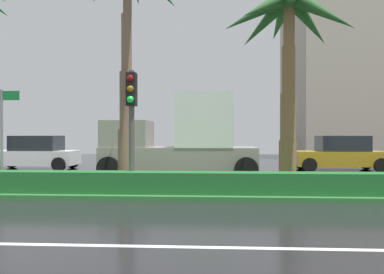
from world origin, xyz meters
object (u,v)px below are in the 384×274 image
(traffic_signal_median_right, at_px, (132,108))
(street_name_sign, at_px, (2,125))
(palm_tree_centre_right, at_px, (288,27))
(car_in_traffic_third, at_px, (340,154))
(car_in_traffic_second, at_px, (35,153))
(box_truck_lead, at_px, (181,140))

(traffic_signal_median_right, xyz_separation_m, street_name_sign, (-4.01, 0.23, -0.49))
(palm_tree_centre_right, height_order, street_name_sign, palm_tree_centre_right)
(street_name_sign, bearing_deg, car_in_traffic_third, 32.75)
(palm_tree_centre_right, xyz_separation_m, traffic_signal_median_right, (-4.69, -1.13, -2.60))
(car_in_traffic_second, height_order, car_in_traffic_third, same)
(traffic_signal_median_right, xyz_separation_m, car_in_traffic_second, (-6.72, 8.09, -1.74))
(car_in_traffic_second, distance_m, box_truck_lead, 8.31)
(traffic_signal_median_right, relative_size, box_truck_lead, 0.55)
(traffic_signal_median_right, bearing_deg, car_in_traffic_third, 44.14)
(traffic_signal_median_right, distance_m, street_name_sign, 4.04)
(box_truck_lead, relative_size, car_in_traffic_third, 1.49)
(street_name_sign, bearing_deg, car_in_traffic_second, 109.05)
(palm_tree_centre_right, bearing_deg, street_name_sign, -174.08)
(traffic_signal_median_right, height_order, box_truck_lead, traffic_signal_median_right)
(traffic_signal_median_right, bearing_deg, street_name_sign, 176.69)
(palm_tree_centre_right, bearing_deg, car_in_traffic_third, 61.55)
(traffic_signal_median_right, height_order, street_name_sign, traffic_signal_median_right)
(traffic_signal_median_right, height_order, car_in_traffic_second, traffic_signal_median_right)
(traffic_signal_median_right, xyz_separation_m, car_in_traffic_third, (8.59, 8.33, -1.74))
(street_name_sign, height_order, box_truck_lead, box_truck_lead)
(traffic_signal_median_right, distance_m, box_truck_lead, 5.31)
(box_truck_lead, bearing_deg, car_in_traffic_third, -156.99)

